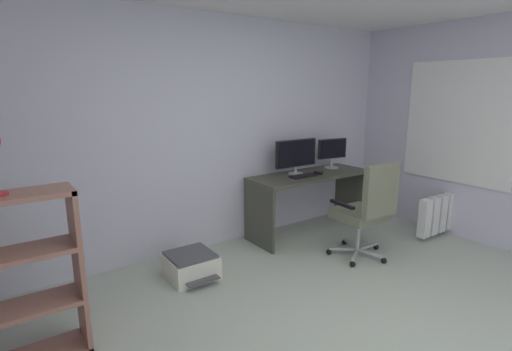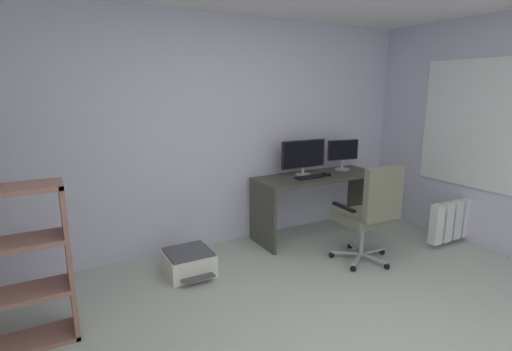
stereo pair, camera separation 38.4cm
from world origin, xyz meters
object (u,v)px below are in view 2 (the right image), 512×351
(monitor_main, at_px, (303,155))
(keyboard, at_px, (310,177))
(office_chair, at_px, (370,211))
(radiator, at_px, (459,219))
(monitor_secondary, at_px, (343,152))
(computer_mouse, at_px, (326,174))
(printer, at_px, (189,262))
(desk, at_px, (317,191))

(monitor_main, relative_size, keyboard, 1.73)
(office_chair, distance_m, radiator, 1.38)
(monitor_secondary, bearing_deg, computer_mouse, -156.74)
(keyboard, bearing_deg, office_chair, -79.83)
(office_chair, bearing_deg, computer_mouse, 82.94)
(keyboard, distance_m, office_chair, 0.87)
(office_chair, bearing_deg, monitor_main, 95.74)
(printer, bearing_deg, monitor_secondary, 8.27)
(keyboard, xyz_separation_m, computer_mouse, (0.24, 0.00, 0.01))
(desk, distance_m, computer_mouse, 0.23)
(monitor_main, height_order, office_chair, monitor_main)
(monitor_secondary, bearing_deg, keyboard, -164.72)
(monitor_main, height_order, monitor_secondary, monitor_main)
(monitor_secondary, xyz_separation_m, office_chair, (-0.51, -1.01, -0.42))
(keyboard, distance_m, printer, 1.68)
(computer_mouse, relative_size, office_chair, 0.10)
(office_chair, relative_size, radiator, 1.10)
(printer, bearing_deg, office_chair, -22.52)
(monitor_main, xyz_separation_m, keyboard, (-0.03, -0.18, -0.23))
(monitor_secondary, bearing_deg, office_chair, -116.78)
(desk, relative_size, keyboard, 4.60)
(office_chair, xyz_separation_m, radiator, (1.35, -0.09, -0.28))
(computer_mouse, bearing_deg, monitor_secondary, 7.30)
(desk, relative_size, computer_mouse, 15.65)
(desk, bearing_deg, monitor_main, 147.23)
(keyboard, distance_m, computer_mouse, 0.24)
(monitor_secondary, height_order, printer, monitor_secondary)
(monitor_main, distance_m, radiator, 1.96)
(monitor_secondary, height_order, radiator, monitor_secondary)
(office_chair, height_order, radiator, office_chair)
(monitor_secondary, xyz_separation_m, printer, (-2.19, -0.32, -0.87))
(monitor_main, relative_size, printer, 1.13)
(monitor_secondary, relative_size, radiator, 0.44)
(keyboard, bearing_deg, desk, 24.46)
(monitor_secondary, relative_size, office_chair, 0.40)
(desk, distance_m, monitor_secondary, 0.64)
(desk, height_order, computer_mouse, computer_mouse)
(office_chair, bearing_deg, monitor_secondary, 63.22)
(monitor_main, distance_m, computer_mouse, 0.35)
(computer_mouse, bearing_deg, monitor_main, 123.63)
(desk, bearing_deg, monitor_secondary, 11.79)
(desk, distance_m, radiator, 1.67)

